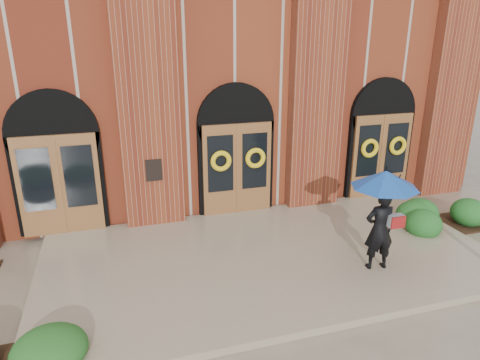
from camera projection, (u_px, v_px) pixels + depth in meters
name	position (u px, v px, depth m)	size (l,w,h in m)	color
ground	(272.00, 263.00, 9.61)	(90.00, 90.00, 0.00)	gray
landing	(269.00, 257.00, 9.72)	(10.00, 5.30, 0.15)	gray
church_building	(192.00, 71.00, 16.40)	(16.20, 12.53, 7.00)	maroon
man_with_umbrella	(383.00, 201.00, 8.67)	(1.52, 1.52, 2.17)	black
hedge_wall_right	(448.00, 214.00, 11.38)	(2.68, 1.07, 0.69)	#1D531D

